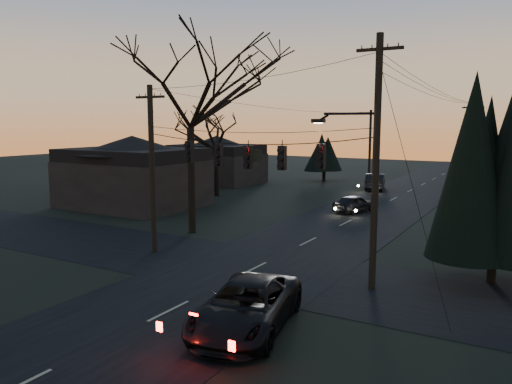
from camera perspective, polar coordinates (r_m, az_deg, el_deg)
The scene contains 17 objects.
ground_plane at distance 15.90m, azimuth -19.68°, elevation -17.31°, with size 160.00×160.00×0.00m, color black.
main_road at distance 31.88m, azimuth 8.95°, elevation -4.15°, with size 8.00×120.00×0.02m, color black.
cross_road at distance 23.12m, azimuth -0.21°, elevation -8.75°, with size 60.00×7.00×0.02m, color black.
utility_pole_right at distance 21.01m, azimuth 13.08°, elevation -10.72°, with size 5.00×0.30×10.00m, color black, non-canonical shape.
utility_pole_left at distance 26.55m, azimuth -11.53°, elevation -6.71°, with size 1.80×0.30×8.50m, color black, non-canonical shape.
utility_pole_far_r at distance 47.90m, azimuth 23.05°, elevation -0.63°, with size 1.80×0.30×8.50m, color black, non-canonical shape.
utility_pole_far_l at distance 58.10m, azimuth 12.76°, elevation 1.23°, with size 0.30×0.30×8.00m, color black, non-canonical shape.
span_signal_assembly at distance 22.31m, azimuth -0.75°, elevation 4.19°, with size 11.50×0.44×1.66m.
bare_tree_left at distance 30.02m, azimuth -7.59°, elevation 12.19°, with size 9.10×9.10×12.72m.
evergreen_right at distance 22.54m, azimuth 25.99°, elevation 2.66°, with size 4.34×4.34×8.59m.
bare_tree_dist at distance 44.89m, azimuth -4.58°, elevation 6.89°, with size 6.61×6.61×8.31m.
evergreen_dist at distance 56.75m, azimuth 7.82°, elevation 4.60°, with size 3.55×3.55×5.54m.
house_left_near at distance 40.70m, azimuth -13.87°, elevation 2.33°, with size 10.00×8.00×5.60m.
house_left_far at distance 54.98m, azimuth -4.49°, elevation 3.75°, with size 9.00×7.00×5.20m.
suv_near at distance 16.49m, azimuth -1.08°, elevation -12.95°, with size 2.58×5.60×1.56m, color black.
sedan_oncoming_a at distance 37.63m, azimuth 11.19°, elevation -1.34°, with size 1.54×3.82×1.30m, color black.
sedan_oncoming_b at distance 50.61m, azimuth 13.45°, elevation 1.14°, with size 1.69×4.85×1.60m, color black.
Camera 1 is at (11.20, -9.09, 6.68)m, focal length 35.00 mm.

